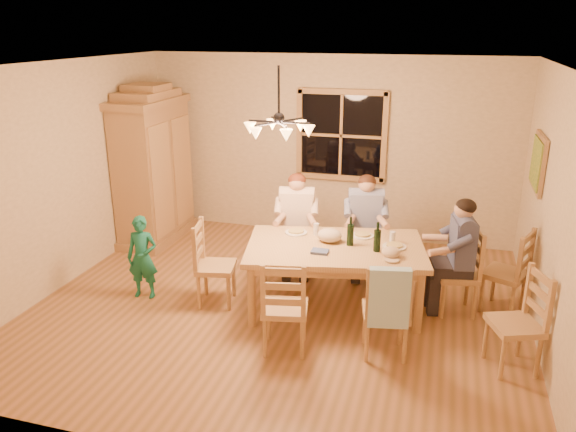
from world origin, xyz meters
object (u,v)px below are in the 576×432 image
(adult_slate_man, at_px, (461,242))
(chair_spare_back, at_px, (503,286))
(chandelier, at_px, (279,127))
(wine_bottle_b, at_px, (377,237))
(chair_near_right, at_px, (385,326))
(adult_woman, at_px, (297,211))
(chair_spare_front, at_px, (513,339))
(chair_end_right, at_px, (456,287))
(adult_plaid_man, at_px, (366,213))
(child, at_px, (142,257))
(chair_end_left, at_px, (217,279))
(wine_bottle_a, at_px, (350,231))
(chair_near_left, at_px, (285,322))
(dining_table, at_px, (335,254))
(chair_far_left, at_px, (297,251))
(armoire, at_px, (154,170))
(chair_far_right, at_px, (364,253))

(adult_slate_man, distance_m, chair_spare_back, 0.76)
(chandelier, bearing_deg, wine_bottle_b, 6.06)
(chair_near_right, xyz_separation_m, adult_woman, (-1.33, 1.61, 0.54))
(chandelier, height_order, chair_spare_front, chandelier)
(chair_end_right, xyz_separation_m, adult_plaid_man, (-1.15, 0.71, 0.54))
(adult_plaid_man, distance_m, child, 2.78)
(chair_near_right, relative_size, chair_end_left, 1.00)
(chair_near_right, bearing_deg, chandelier, 140.96)
(chair_near_right, distance_m, wine_bottle_a, 1.18)
(wine_bottle_b, bearing_deg, chair_end_left, -172.37)
(chandelier, relative_size, chair_near_left, 0.78)
(child, relative_size, chair_spare_back, 1.01)
(dining_table, height_order, chair_end_left, chair_end_left)
(chair_far_left, xyz_separation_m, wine_bottle_b, (1.13, -0.84, 0.62))
(chair_end_right, relative_size, child, 0.99)
(chair_spare_front, bearing_deg, adult_woman, 37.21)
(chair_far_left, distance_m, wine_bottle_a, 1.27)
(adult_woman, bearing_deg, child, 25.01)
(chair_near_left, bearing_deg, chair_far_left, 90.00)
(dining_table, bearing_deg, adult_plaid_man, 79.27)
(armoire, distance_m, chair_spare_front, 5.39)
(chair_end_left, height_order, adult_slate_man, adult_slate_man)
(chair_near_left, height_order, child, child)
(chair_spare_front, distance_m, chair_spare_back, 1.17)
(chair_far_right, xyz_separation_m, adult_plaid_man, (-0.00, 0.00, 0.54))
(dining_table, height_order, chair_end_right, chair_end_right)
(chair_end_right, height_order, chair_spare_front, same)
(chair_far_right, height_order, wine_bottle_a, wine_bottle_a)
(armoire, relative_size, chair_near_left, 2.32)
(chair_far_left, relative_size, wine_bottle_a, 3.00)
(armoire, distance_m, adult_slate_man, 4.52)
(chandelier, xyz_separation_m, child, (-1.62, -0.21, -1.58))
(armoire, distance_m, chair_far_right, 3.33)
(wine_bottle_b, relative_size, child, 0.33)
(chandelier, distance_m, adult_slate_man, 2.34)
(chair_near_left, bearing_deg, chair_end_left, 133.26)
(chandelier, bearing_deg, chair_spare_back, 13.56)
(chair_end_left, relative_size, child, 0.99)
(chair_far_left, distance_m, adult_slate_man, 2.14)
(dining_table, distance_m, chair_near_right, 1.11)
(chandelier, distance_m, chair_end_left, 1.92)
(wine_bottle_b, height_order, child, wine_bottle_b)
(chandelier, relative_size, wine_bottle_b, 2.33)
(adult_slate_man, bearing_deg, adult_woman, 63.43)
(armoire, xyz_separation_m, chair_end_right, (4.36, -1.18, -0.75))
(chair_far_right, relative_size, adult_woman, 1.13)
(adult_slate_man, bearing_deg, wine_bottle_b, 97.89)
(chair_end_left, height_order, adult_woman, adult_woman)
(chair_far_left, height_order, chair_far_right, same)
(adult_slate_man, height_order, chair_spare_front, adult_slate_man)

